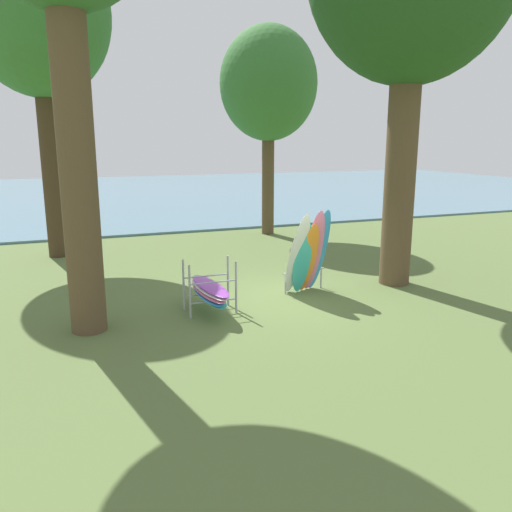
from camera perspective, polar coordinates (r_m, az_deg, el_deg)
ground_plane at (r=13.10m, az=3.51°, el=-4.91°), size 80.00×80.00×0.00m
lake_water at (r=40.26m, az=-13.74°, el=6.80°), size 80.00×36.00×0.10m
tree_mid_behind at (r=19.23m, az=-23.06°, el=23.32°), size 4.55×4.55×10.53m
tree_far_left_back at (r=22.10m, az=1.39°, el=18.43°), size 4.00×4.00×8.52m
leaning_board_pile at (r=13.48m, az=5.82°, el=0.17°), size 1.37×0.99×2.24m
board_storage_rack at (r=12.10m, az=-5.25°, el=-3.85°), size 1.15×2.13×1.25m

